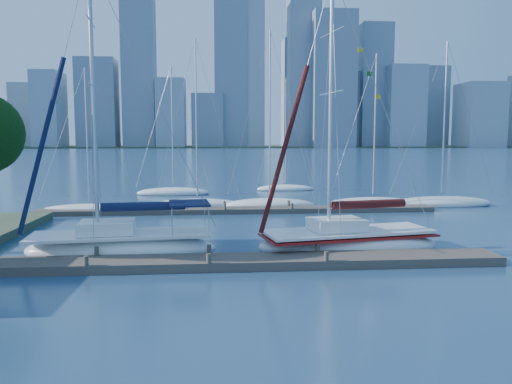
{
  "coord_description": "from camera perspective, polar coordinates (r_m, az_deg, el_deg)",
  "views": [
    {
      "loc": [
        0.32,
        -21.4,
        5.59
      ],
      "look_at": [
        2.39,
        4.0,
        2.85
      ],
      "focal_mm": 35.0,
      "sensor_mm": 36.0,
      "label": 1
    }
  ],
  "objects": [
    {
      "name": "near_dock",
      "position": [
        22.07,
        -5.4,
        -8.02
      ],
      "size": [
        26.0,
        2.0,
        0.4
      ],
      "primitive_type": "cube",
      "color": "#443A32",
      "rests_on": "ground"
    },
    {
      "name": "sailboat_maroon",
      "position": [
        25.24,
        10.46,
        -4.37
      ],
      "size": [
        9.42,
        4.58,
        13.87
      ],
      "rotation": [
        0.0,
        0.0,
        0.19
      ],
      "color": "white",
      "rests_on": "ground"
    },
    {
      "name": "bg_boat_4",
      "position": [
        42.55,
        13.21,
        -1.23
      ],
      "size": [
        8.02,
        3.56,
        12.75
      ],
      "rotation": [
        0.0,
        0.0,
        0.18
      ],
      "color": "white",
      "rests_on": "ground"
    },
    {
      "name": "bg_boat_0",
      "position": [
        39.96,
        -18.48,
        -1.91
      ],
      "size": [
        7.56,
        4.4,
        11.09
      ],
      "rotation": [
        0.0,
        0.0,
        0.36
      ],
      "color": "white",
      "rests_on": "ground"
    },
    {
      "name": "bg_boat_1",
      "position": [
        41.01,
        -6.72,
        -1.38
      ],
      "size": [
        7.54,
        4.37,
        13.77
      ],
      "rotation": [
        0.0,
        0.0,
        -0.34
      ],
      "color": "white",
      "rests_on": "ground"
    },
    {
      "name": "far_dock",
      "position": [
        37.83,
        -2.07,
        -2.09
      ],
      "size": [
        30.0,
        1.8,
        0.36
      ],
      "primitive_type": "cube",
      "color": "#443A32",
      "rests_on": "ground"
    },
    {
      "name": "sailboat_navy",
      "position": [
        24.84,
        -15.19,
        -4.57
      ],
      "size": [
        9.35,
        3.89,
        14.31
      ],
      "rotation": [
        0.0,
        0.0,
        0.1
      ],
      "color": "white",
      "rests_on": "ground"
    },
    {
      "name": "bg_boat_3",
      "position": [
        40.46,
        1.56,
        -1.4
      ],
      "size": [
        7.67,
        5.18,
        14.4
      ],
      "rotation": [
        0.0,
        0.0,
        -0.43
      ],
      "color": "white",
      "rests_on": "ground"
    },
    {
      "name": "bg_boat_5",
      "position": [
        44.24,
        20.39,
        -1.15
      ],
      "size": [
        8.81,
        2.9,
        13.76
      ],
      "rotation": [
        0.0,
        0.0,
        -0.06
      ],
      "color": "white",
      "rests_on": "ground"
    },
    {
      "name": "skyline",
      "position": [
        313.86,
        -1.45,
        11.71
      ],
      "size": [
        502.75,
        51.31,
        119.64
      ],
      "color": "slate",
      "rests_on": "ground"
    },
    {
      "name": "bg_boat_7",
      "position": [
        54.01,
        3.38,
        0.43
      ],
      "size": [
        6.38,
        2.66,
        12.27
      ],
      "rotation": [
        0.0,
        0.0,
        -0.13
      ],
      "color": "white",
      "rests_on": "ground"
    },
    {
      "name": "bg_boat_6",
      "position": [
        50.43,
        -9.42,
        -0.02
      ],
      "size": [
        7.53,
        3.73,
        13.01
      ],
      "rotation": [
        0.0,
        0.0,
        0.22
      ],
      "color": "white",
      "rests_on": "ground"
    },
    {
      "name": "ground",
      "position": [
        22.12,
        -5.4,
        -8.53
      ],
      "size": [
        700.0,
        700.0,
        0.0
      ],
      "primitive_type": "plane",
      "color": "navy",
      "rests_on": "ground"
    },
    {
      "name": "far_shore",
      "position": [
        341.45,
        -4.73,
        5.17
      ],
      "size": [
        800.0,
        100.0,
        1.5
      ],
      "primitive_type": "cube",
      "color": "#38472D",
      "rests_on": "ground"
    }
  ]
}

